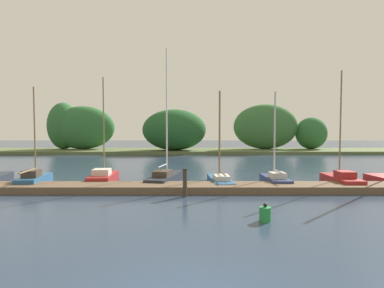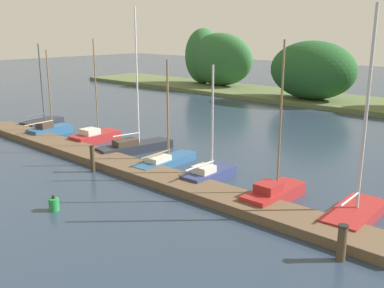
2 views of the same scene
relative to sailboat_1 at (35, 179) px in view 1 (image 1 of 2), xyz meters
The scene contains 10 objects.
dock_pier 8.63m from the sailboat_1, ahead, with size 26.95×1.80×0.35m.
far_shore 25.32m from the sailboat_1, 75.87° to the left, with size 66.35×8.07×6.75m.
sailboat_1 is the anchor object (origin of this frame).
sailboat_2 3.61m from the sailboat_1, 17.13° to the left, with size 1.38×3.34×6.11m.
sailboat_3 7.14m from the sailboat_1, ahead, with size 1.95×4.57×7.79m.
sailboat_4 10.14m from the sailboat_1, ahead, with size 1.30×4.12×5.25m.
sailboat_5 13.16m from the sailboat_1, ahead, with size 1.13×3.26×5.18m.
sailboat_6 16.70m from the sailboat_1, ahead, with size 1.11×3.39×6.29m.
mooring_piling_1 8.65m from the sailboat_1, 17.56° to the right, with size 0.23×0.23×1.30m.
channel_buoy_0 12.74m from the sailboat_1, 29.94° to the right, with size 0.39×0.39×0.62m.
Camera 1 is at (0.04, -5.11, 3.10)m, focal length 28.60 mm.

